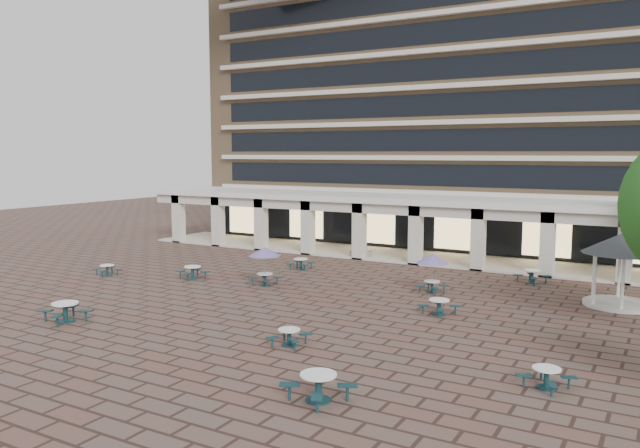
# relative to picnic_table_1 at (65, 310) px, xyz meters

# --- Properties ---
(ground) EXTENTS (120.00, 120.00, 0.00)m
(ground) POSITION_rel_picnic_table_1_xyz_m (6.11, 8.92, -0.52)
(ground) COLOR brown
(ground) RESTS_ON ground
(apartment_building) EXTENTS (40.00, 15.50, 25.20)m
(apartment_building) POSITION_rel_picnic_table_1_xyz_m (6.11, 34.39, 12.08)
(apartment_building) COLOR #957754
(apartment_building) RESTS_ON ground
(retail_arcade) EXTENTS (42.00, 6.60, 4.40)m
(retail_arcade) POSITION_rel_picnic_table_1_xyz_m (6.11, 23.72, 2.48)
(retail_arcade) COLOR white
(retail_arcade) RESTS_ON ground
(picnic_table_1) EXTENTS (2.26, 2.26, 0.87)m
(picnic_table_1) POSITION_rel_picnic_table_1_xyz_m (0.00, 0.00, 0.00)
(picnic_table_1) COLOR #123437
(picnic_table_1) RESTS_ON ground
(picnic_table_2) EXTENTS (2.25, 2.25, 0.85)m
(picnic_table_2) POSITION_rel_picnic_table_1_xyz_m (14.19, -2.08, -0.01)
(picnic_table_2) COLOR #123437
(picnic_table_2) RESTS_ON ground
(picnic_table_3) EXTENTS (1.83, 1.83, 0.67)m
(picnic_table_3) POSITION_rel_picnic_table_1_xyz_m (20.00, 2.42, -0.12)
(picnic_table_3) COLOR #123437
(picnic_table_3) RESTS_ON ground
(picnic_table_5) EXTENTS (2.08, 2.08, 0.76)m
(picnic_table_5) POSITION_rel_picnic_table_1_xyz_m (-1.52, 10.11, -0.07)
(picnic_table_5) COLOR #123437
(picnic_table_5) RESTS_ON ground
(picnic_table_6) EXTENTS (1.88, 1.88, 2.17)m
(picnic_table_6) POSITION_rel_picnic_table_1_xyz_m (3.25, 10.77, 1.33)
(picnic_table_6) COLOR #123437
(picnic_table_6) RESTS_ON ground
(picnic_table_7) EXTENTS (1.57, 1.57, 0.66)m
(picnic_table_7) POSITION_rel_picnic_table_1_xyz_m (10.49, 2.06, -0.12)
(picnic_table_7) COLOR #123437
(picnic_table_7) RESTS_ON ground
(picnic_table_8) EXTENTS (1.76, 1.76, 0.65)m
(picnic_table_8) POSITION_rel_picnic_table_1_xyz_m (-6.76, 8.28, -0.13)
(picnic_table_8) COLOR #123437
(picnic_table_8) RESTS_ON ground
(picnic_table_9) EXTENTS (1.67, 1.67, 0.69)m
(picnic_table_9) POSITION_rel_picnic_table_1_xyz_m (2.47, 15.92, -0.10)
(picnic_table_9) COLOR #123437
(picnic_table_9) RESTS_ON ground
(picnic_table_10) EXTENTS (1.94, 1.94, 0.72)m
(picnic_table_10) POSITION_rel_picnic_table_1_xyz_m (13.99, 9.47, -0.09)
(picnic_table_10) COLOR #123437
(picnic_table_10) RESTS_ON ground
(picnic_table_11) EXTENTS (1.79, 1.79, 2.06)m
(picnic_table_11) POSITION_rel_picnic_table_1_xyz_m (12.14, 13.67, 1.23)
(picnic_table_11) COLOR #123437
(picnic_table_11) RESTS_ON ground
(picnic_table_13) EXTENTS (2.08, 2.08, 0.76)m
(picnic_table_13) POSITION_rel_picnic_table_1_xyz_m (16.29, 18.92, -0.07)
(picnic_table_13) COLOR #123437
(picnic_table_13) RESTS_ON ground
(gazebo) EXTENTS (3.82, 3.82, 3.56)m
(gazebo) POSITION_rel_picnic_table_1_xyz_m (21.13, 15.51, 2.16)
(gazebo) COLOR beige
(gazebo) RESTS_ON ground
(planter_left) EXTENTS (1.50, 0.67, 1.14)m
(planter_left) POSITION_rel_picnic_table_1_xyz_m (3.91, 21.82, -0.10)
(planter_left) COLOR #9A9A94
(planter_left) RESTS_ON ground
(planter_right) EXTENTS (1.50, 0.61, 1.23)m
(planter_right) POSITION_rel_picnic_table_1_xyz_m (8.33, 21.82, -0.03)
(planter_right) COLOR #9A9A94
(planter_right) RESTS_ON ground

